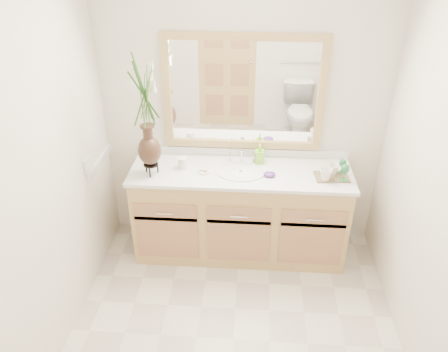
# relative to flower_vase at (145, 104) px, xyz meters

# --- Properties ---
(floor) EXTENTS (2.60, 2.60, 0.00)m
(floor) POSITION_rel_flower_vase_xyz_m (0.73, -0.92, -1.44)
(floor) COLOR beige
(floor) RESTS_ON ground
(wall_back) EXTENTS (2.40, 0.02, 2.40)m
(wall_back) POSITION_rel_flower_vase_xyz_m (0.73, 0.38, -0.24)
(wall_back) COLOR beige
(wall_back) RESTS_ON floor
(wall_left) EXTENTS (0.02, 2.60, 2.40)m
(wall_left) POSITION_rel_flower_vase_xyz_m (-0.47, -0.92, -0.24)
(wall_left) COLOR beige
(wall_left) RESTS_ON floor
(wall_right) EXTENTS (0.02, 2.60, 2.40)m
(wall_right) POSITION_rel_flower_vase_xyz_m (1.93, -0.92, -0.24)
(wall_right) COLOR beige
(wall_right) RESTS_ON floor
(vanity) EXTENTS (1.80, 0.55, 0.80)m
(vanity) POSITION_rel_flower_vase_xyz_m (0.73, 0.10, -1.04)
(vanity) COLOR tan
(vanity) RESTS_ON floor
(counter) EXTENTS (1.84, 0.57, 0.03)m
(counter) POSITION_rel_flower_vase_xyz_m (0.73, 0.10, -0.62)
(counter) COLOR white
(counter) RESTS_ON vanity
(sink) EXTENTS (0.38, 0.34, 0.23)m
(sink) POSITION_rel_flower_vase_xyz_m (0.73, 0.08, -0.66)
(sink) COLOR white
(sink) RESTS_ON counter
(mirror) EXTENTS (1.32, 0.04, 0.97)m
(mirror) POSITION_rel_flower_vase_xyz_m (0.73, 0.36, -0.03)
(mirror) COLOR white
(mirror) RESTS_ON wall_back
(switch_plate) EXTENTS (0.02, 0.12, 0.12)m
(switch_plate) POSITION_rel_flower_vase_xyz_m (-0.46, -0.15, -0.46)
(switch_plate) COLOR white
(switch_plate) RESTS_ON wall_left
(flower_vase) EXTENTS (0.22, 0.22, 0.89)m
(flower_vase) POSITION_rel_flower_vase_xyz_m (0.00, 0.00, 0.00)
(flower_vase) COLOR black
(flower_vase) RESTS_ON counter
(tumbler) EXTENTS (0.08, 0.08, 0.10)m
(tumbler) POSITION_rel_flower_vase_xyz_m (0.24, 0.11, -0.56)
(tumbler) COLOR white
(tumbler) RESTS_ON counter
(soap_dish) EXTENTS (0.11, 0.11, 0.04)m
(soap_dish) POSITION_rel_flower_vase_xyz_m (0.43, 0.06, -0.59)
(soap_dish) COLOR white
(soap_dish) RESTS_ON counter
(soap_bottle) EXTENTS (0.07, 0.08, 0.15)m
(soap_bottle) POSITION_rel_flower_vase_xyz_m (0.88, 0.26, -0.53)
(soap_bottle) COLOR #83DA33
(soap_bottle) RESTS_ON counter
(purple_dish) EXTENTS (0.11, 0.09, 0.04)m
(purple_dish) POSITION_rel_flower_vase_xyz_m (0.96, 0.03, -0.59)
(purple_dish) COLOR #57297B
(purple_dish) RESTS_ON counter
(tray) EXTENTS (0.28, 0.20, 0.01)m
(tray) POSITION_rel_flower_vase_xyz_m (1.46, 0.04, -0.60)
(tray) COLOR brown
(tray) RESTS_ON counter
(mug_left) EXTENTS (0.13, 0.12, 0.10)m
(mug_left) POSITION_rel_flower_vase_xyz_m (1.40, -0.01, -0.54)
(mug_left) COLOR white
(mug_left) RESTS_ON tray
(mug_right) EXTENTS (0.11, 0.10, 0.09)m
(mug_right) POSITION_rel_flower_vase_xyz_m (1.47, 0.07, -0.55)
(mug_right) COLOR white
(mug_right) RESTS_ON tray
(goblet_front) EXTENTS (0.06, 0.06, 0.14)m
(goblet_front) POSITION_rel_flower_vase_xyz_m (1.55, -0.01, -0.49)
(goblet_front) COLOR #236B34
(goblet_front) RESTS_ON tray
(goblet_back) EXTENTS (0.06, 0.06, 0.13)m
(goblet_back) POSITION_rel_flower_vase_xyz_m (1.55, 0.10, -0.51)
(goblet_back) COLOR #236B34
(goblet_back) RESTS_ON tray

